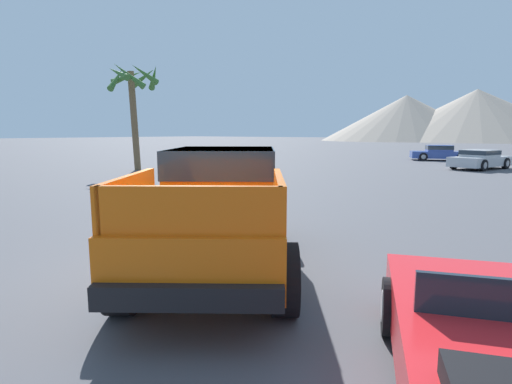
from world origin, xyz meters
TOP-DOWN VIEW (x-y plane):
  - ground_plane at (0.00, 0.00)m, footprint 320.00×320.00m
  - orange_pickup_truck at (0.07, 0.41)m, footprint 4.40×5.20m
  - parked_car_silver at (1.04, 22.58)m, footprint 3.09×4.54m
  - parked_car_blue at (-2.54, 29.18)m, footprint 4.63×3.23m
  - palm_tree_tall at (-14.85, 10.15)m, footprint 3.06×3.10m

SIDE VIEW (x-z plane):
  - ground_plane at x=0.00m, z-range 0.00..0.00m
  - parked_car_silver at x=1.04m, z-range 0.02..1.16m
  - parked_car_blue at x=-2.54m, z-range 0.01..1.19m
  - orange_pickup_truck at x=0.07m, z-range 0.13..2.00m
  - palm_tree_tall at x=-14.85m, z-range 1.56..7.52m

